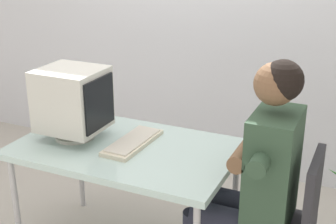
{
  "coord_description": "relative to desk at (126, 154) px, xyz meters",
  "views": [
    {
      "loc": [
        1.24,
        -2.14,
        1.86
      ],
      "look_at": [
        0.27,
        0.0,
        0.97
      ],
      "focal_mm": 50.26,
      "sensor_mm": 36.0,
      "label": 1
    }
  ],
  "objects": [
    {
      "name": "desk",
      "position": [
        0.0,
        0.0,
        0.0
      ],
      "size": [
        1.26,
        0.78,
        0.72
      ],
      "color": "#B7B7BC",
      "rests_on": "ground_plane"
    },
    {
      "name": "crt_monitor",
      "position": [
        -0.33,
        -0.02,
        0.29
      ],
      "size": [
        0.37,
        0.34,
        0.42
      ],
      "color": "silver",
      "rests_on": "desk"
    },
    {
      "name": "keyboard",
      "position": [
        0.03,
        0.03,
        0.07
      ],
      "size": [
        0.19,
        0.45,
        0.03
      ],
      "color": "beige",
      "rests_on": "desk"
    },
    {
      "name": "office_chair",
      "position": [
        0.94,
        -0.02,
        -0.19
      ],
      "size": [
        0.41,
        0.41,
        0.87
      ],
      "color": "#4C4C51",
      "rests_on": "ground_plane"
    },
    {
      "name": "person_seated",
      "position": [
        0.76,
        -0.02,
        0.05
      ],
      "size": [
        0.67,
        0.57,
        1.33
      ],
      "color": "#334C38",
      "rests_on": "ground_plane"
    }
  ]
}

